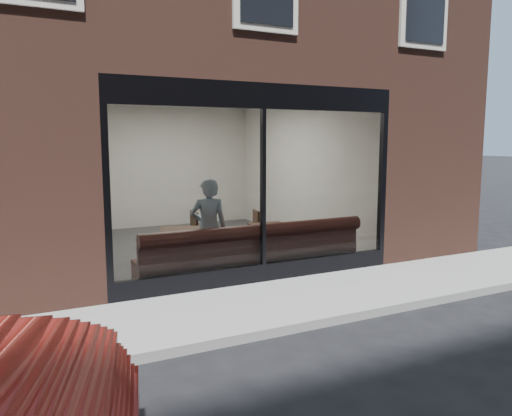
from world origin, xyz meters
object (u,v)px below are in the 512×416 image
cafe_table_right (269,226)px  cafe_chair_right (247,246)px  person (209,228)px  cafe_table_left (180,230)px  banquette (252,263)px  cafe_chair_left (185,248)px

cafe_table_right → cafe_chair_right: 0.82m
person → cafe_table_left: person is taller
person → cafe_table_left: size_ratio=2.42×
banquette → cafe_chair_right: banquette is taller
banquette → cafe_table_left: size_ratio=5.74×
banquette → cafe_table_right: (0.63, 0.55, 0.52)m
banquette → person: 0.96m
person → cafe_chair_right: 1.60m
cafe_table_right → person: bearing=-167.1°
banquette → cafe_chair_left: 1.72m
cafe_table_right → cafe_chair_right: (-0.16, 0.64, -0.50)m
cafe_table_right → cafe_chair_left: size_ratio=1.56×
cafe_chair_left → cafe_chair_right: (1.14, -0.39, 0.00)m
cafe_table_left → cafe_table_right: (1.64, -0.28, 0.00)m
person → cafe_chair_left: (0.02, 1.33, -0.60)m
cafe_table_right → cafe_chair_right: cafe_table_right is taller
person → cafe_table_right: bearing=-152.0°
cafe_table_right → cafe_chair_right: size_ratio=1.62×
banquette → person: bearing=160.1°
cafe_chair_left → person: bearing=91.8°
cafe_table_right → cafe_chair_right: bearing=104.4°
cafe_table_left → cafe_chair_left: 0.97m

